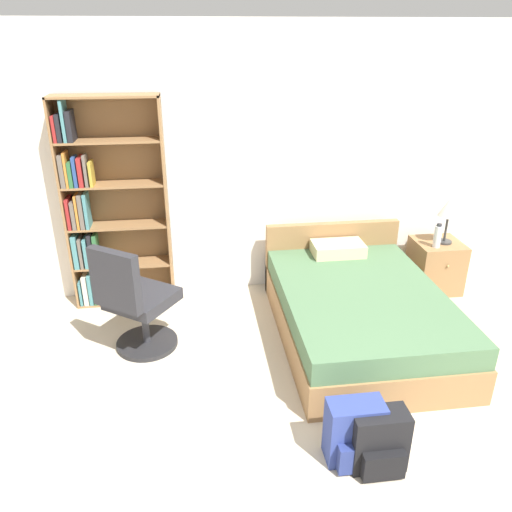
{
  "coord_description": "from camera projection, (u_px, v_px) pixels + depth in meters",
  "views": [
    {
      "loc": [
        -1.0,
        -1.51,
        2.49
      ],
      "look_at": [
        -0.53,
        1.98,
        0.89
      ],
      "focal_mm": 35.0,
      "sensor_mm": 36.0,
      "label": 1
    }
  ],
  "objects": [
    {
      "name": "wall_back",
      "position": [
        293.0,
        163.0,
        4.89
      ],
      "size": [
        9.0,
        0.06,
        2.6
      ],
      "color": "white",
      "rests_on": "ground_plane"
    },
    {
      "name": "office_chair",
      "position": [
        135.0,
        303.0,
        4.07
      ],
      "size": [
        0.7,
        0.72,
        1.0
      ],
      "color": "#232326",
      "rests_on": "ground_plane"
    },
    {
      "name": "backpack_blue",
      "position": [
        355.0,
        434.0,
        3.1
      ],
      "size": [
        0.35,
        0.26,
        0.42
      ],
      "color": "navy",
      "rests_on": "ground_plane"
    },
    {
      "name": "backpack_black",
      "position": [
        379.0,
        442.0,
        3.05
      ],
      "size": [
        0.35,
        0.25,
        0.4
      ],
      "color": "black",
      "rests_on": "ground_plane"
    },
    {
      "name": "nightstand",
      "position": [
        435.0,
        265.0,
        5.18
      ],
      "size": [
        0.46,
        0.48,
        0.53
      ],
      "color": "olive",
      "rests_on": "ground_plane"
    },
    {
      "name": "water_bottle",
      "position": [
        438.0,
        236.0,
        4.91
      ],
      "size": [
        0.07,
        0.07,
        0.25
      ],
      "color": "silver",
      "rests_on": "nightstand"
    },
    {
      "name": "bed",
      "position": [
        357.0,
        309.0,
        4.39
      ],
      "size": [
        1.36,
        1.98,
        0.73
      ],
      "color": "olive",
      "rests_on": "ground_plane"
    },
    {
      "name": "bookshelf",
      "position": [
        103.0,
        206.0,
        4.65
      ],
      "size": [
        0.94,
        0.26,
        1.99
      ],
      "color": "olive",
      "rests_on": "ground_plane"
    },
    {
      "name": "table_lamp",
      "position": [
        449.0,
        209.0,
        4.91
      ],
      "size": [
        0.21,
        0.21,
        0.48
      ],
      "color": "#333333",
      "rests_on": "nightstand"
    }
  ]
}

